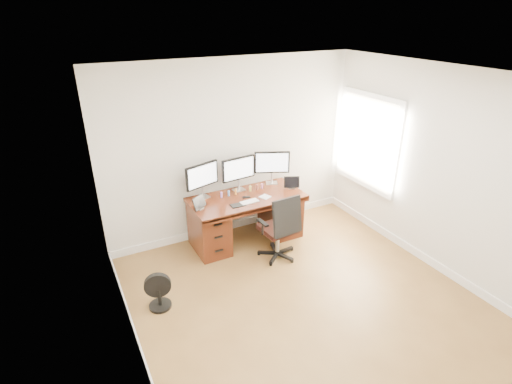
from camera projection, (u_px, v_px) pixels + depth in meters
name	position (u px, v px, depth m)	size (l,w,h in m)	color
ground	(314.00, 310.00, 4.78)	(4.50, 4.50, 0.00)	olive
back_wall	(233.00, 150.00, 6.03)	(4.00, 0.10, 2.70)	silver
right_wall	(443.00, 174.00, 5.14)	(0.10, 4.50, 2.70)	silver
desk	(246.00, 217.00, 6.09)	(1.70, 0.80, 0.75)	#4C1E0F
office_chair	(279.00, 238.00, 5.66)	(0.59, 0.57, 1.00)	black
floor_fan	(159.00, 292.00, 4.75)	(0.32, 0.27, 0.47)	black
monitor_left	(202.00, 177.00, 5.75)	(0.54, 0.19, 0.53)	silver
monitor_center	(239.00, 170.00, 5.99)	(0.55, 0.16, 0.53)	silver
monitor_right	(272.00, 163.00, 6.23)	(0.52, 0.26, 0.53)	silver
tablet_left	(200.00, 203.00, 5.52)	(0.24, 0.19, 0.19)	silver
tablet_right	(292.00, 183.00, 6.16)	(0.25, 0.16, 0.19)	silver
keyboard	(249.00, 202.00, 5.74)	(0.27, 0.12, 0.01)	silver
trackpad	(265.00, 197.00, 5.90)	(0.14, 0.14, 0.01)	silver
drawing_tablet	(238.00, 205.00, 5.65)	(0.20, 0.13, 0.01)	black
phone	(246.00, 197.00, 5.89)	(0.12, 0.06, 0.01)	black
figurine_purple	(221.00, 194.00, 5.87)	(0.04, 0.04, 0.09)	#BA76DA
figurine_blue	(229.00, 193.00, 5.92)	(0.04, 0.04, 0.09)	#588DD7
figurine_orange	(236.00, 191.00, 5.97)	(0.04, 0.04, 0.09)	gold
figurine_yellow	(250.00, 188.00, 6.07)	(0.04, 0.04, 0.09)	#DDD55F
figurine_brown	(257.00, 187.00, 6.12)	(0.04, 0.04, 0.09)	#995240
figurine_pink	(262.00, 186.00, 6.16)	(0.04, 0.04, 0.09)	pink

